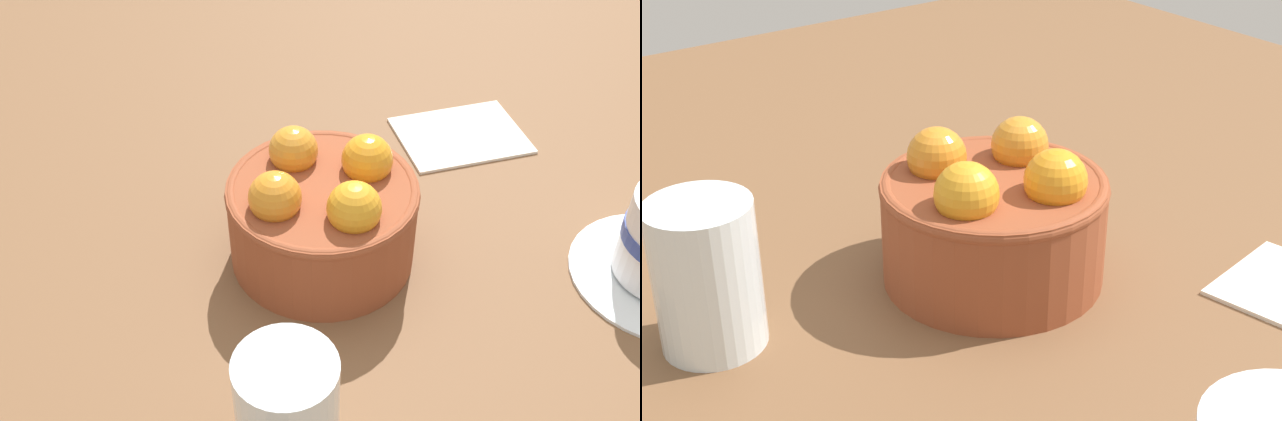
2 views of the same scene
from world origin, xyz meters
TOP-DOWN VIEW (x-y plane):
  - ground_plane at (0.00, 0.00)cm, footprint 123.23×119.53cm
  - terracotta_bowl at (-0.01, 0.01)cm, footprint 15.25×15.25cm
  - water_glass at (3.97, 18.54)cm, footprint 6.42×6.42cm
  - folded_napkin at (-15.31, -15.29)cm, footprint 13.62×11.25cm

SIDE VIEW (x-z plane):
  - ground_plane at x=0.00cm, z-range -3.74..0.00cm
  - folded_napkin at x=-15.31cm, z-range 0.00..0.60cm
  - terracotta_bowl at x=-0.01cm, z-range -0.55..9.66cm
  - water_glass at x=3.97cm, z-range 0.00..9.50cm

